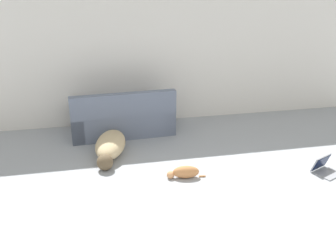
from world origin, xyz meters
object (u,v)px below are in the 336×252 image
at_px(cat, 184,172).
at_px(laptop_open, 324,167).
at_px(couch, 122,119).
at_px(dog, 110,146).

height_order(cat, laptop_open, laptop_open).
xyz_separation_m(couch, laptop_open, (2.61, -2.00, -0.19)).
height_order(dog, cat, dog).
distance_m(couch, laptop_open, 3.29).
distance_m(dog, laptop_open, 3.10).
bearing_deg(couch, laptop_open, 139.36).
xyz_separation_m(cat, laptop_open, (1.94, -0.25, -0.01)).
bearing_deg(cat, couch, -61.97).
bearing_deg(couch, cat, 107.55).
distance_m(cat, laptop_open, 1.96).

